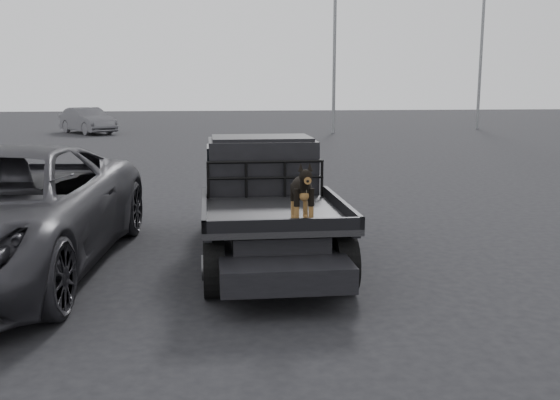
{
  "coord_description": "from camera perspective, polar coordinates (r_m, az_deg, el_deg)",
  "views": [
    {
      "loc": [
        -0.37,
        -7.7,
        2.61
      ],
      "look_at": [
        0.46,
        -0.58,
        1.3
      ],
      "focal_mm": 40.0,
      "sensor_mm": 36.0,
      "label": 1
    }
  ],
  "objects": [
    {
      "name": "ground",
      "position": [
        8.14,
        -3.75,
        -8.36
      ],
      "size": [
        120.0,
        120.0,
        0.0
      ],
      "primitive_type": "plane",
      "color": "black",
      "rests_on": "ground"
    },
    {
      "name": "dog",
      "position": [
        7.86,
        2.0,
        0.68
      ],
      "size": [
        0.32,
        0.6,
        0.74
      ],
      "primitive_type": null,
      "color": "black",
      "rests_on": "flatbed_ute"
    },
    {
      "name": "floodlight_mid",
      "position": [
        35.48,
        5.06,
        17.43
      ],
      "size": [
        1.08,
        0.28,
        12.79
      ],
      "color": "slate",
      "rests_on": "ground"
    },
    {
      "name": "headache_rack",
      "position": [
        9.59,
        -1.32,
        1.88
      ],
      "size": [
        1.8,
        0.08,
        0.55
      ],
      "primitive_type": null,
      "color": "black",
      "rests_on": "flatbed_ute"
    },
    {
      "name": "ute_cab",
      "position": [
        10.31,
        -1.72,
        3.4
      ],
      "size": [
        1.72,
        1.3,
        0.88
      ],
      "primitive_type": null,
      "color": "black",
      "rests_on": "flatbed_ute"
    },
    {
      "name": "distant_car_a",
      "position": [
        36.51,
        -17.2,
        6.95
      ],
      "size": [
        3.74,
        4.45,
        1.44
      ],
      "primitive_type": "imported",
      "rotation": [
        0.0,
        0.0,
        0.61
      ],
      "color": "#4E4D52",
      "rests_on": "ground"
    },
    {
      "name": "flatbed_ute",
      "position": [
        9.53,
        -1.19,
        -2.67
      ],
      "size": [
        2.0,
        5.4,
        0.92
      ],
      "primitive_type": null,
      "color": "black",
      "rests_on": "ground"
    }
  ]
}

